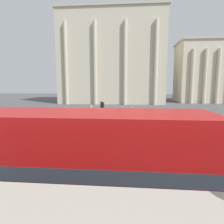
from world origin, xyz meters
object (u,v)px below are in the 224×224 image
(plaza_building_left, at_px, (113,59))
(traffic_light_near, at_px, (89,127))
(traffic_light_mid, at_px, (102,112))
(pedestrian_blue, at_px, (120,117))
(double_decker_bus, at_px, (51,162))
(car_white, at_px, (185,114))
(pedestrian_yellow, at_px, (91,108))
(car_silver, at_px, (212,134))
(pedestrian_olive, at_px, (58,140))
(pedestrian_black, at_px, (132,112))
(plaza_building_right, at_px, (221,72))

(plaza_building_left, relative_size, traffic_light_near, 7.90)
(traffic_light_mid, height_order, pedestrian_blue, traffic_light_mid)
(double_decker_bus, xyz_separation_m, pedestrian_blue, (1.60, 17.08, -1.20))
(plaza_building_left, distance_m, car_white, 30.57)
(pedestrian_yellow, bearing_deg, pedestrian_blue, 80.73)
(traffic_light_near, xyz_separation_m, traffic_light_mid, (-0.24, 7.51, -0.12))
(car_silver, height_order, pedestrian_yellow, pedestrian_yellow)
(traffic_light_near, relative_size, pedestrian_olive, 2.05)
(pedestrian_yellow, relative_size, pedestrian_olive, 0.99)
(pedestrian_yellow, bearing_deg, traffic_light_near, 60.90)
(car_silver, distance_m, pedestrian_yellow, 20.22)
(traffic_light_near, xyz_separation_m, pedestrian_black, (2.86, 16.44, -1.28))
(car_white, relative_size, pedestrian_blue, 2.33)
(double_decker_bus, relative_size, plaza_building_right, 0.46)
(plaza_building_left, height_order, traffic_light_mid, plaza_building_left)
(car_silver, height_order, pedestrian_olive, pedestrian_olive)
(pedestrian_blue, height_order, pedestrian_black, pedestrian_blue)
(plaza_building_right, height_order, pedestrian_olive, plaza_building_right)
(pedestrian_yellow, bearing_deg, pedestrian_olive, 54.17)
(car_silver, distance_m, pedestrian_blue, 10.20)
(traffic_light_mid, height_order, car_white, traffic_light_mid)
(pedestrian_blue, bearing_deg, car_white, -148.63)
(pedestrian_yellow, bearing_deg, plaza_building_left, -134.11)
(double_decker_bus, bearing_deg, car_white, 57.95)
(double_decker_bus, relative_size, pedestrian_blue, 6.07)
(car_silver, height_order, pedestrian_blue, pedestrian_blue)
(pedestrian_black, bearing_deg, pedestrian_blue, -55.26)
(traffic_light_near, xyz_separation_m, car_silver, (9.70, 5.41, -1.57))
(pedestrian_black, distance_m, pedestrian_olive, 16.06)
(double_decker_bus, xyz_separation_m, pedestrian_black, (3.03, 22.14, -1.26))
(traffic_light_near, distance_m, pedestrian_yellow, 20.78)
(plaza_building_right, bearing_deg, car_white, -120.29)
(plaza_building_left, distance_m, pedestrian_yellow, 24.97)
(plaza_building_left, xyz_separation_m, pedestrian_blue, (3.69, -31.46, -10.66))
(car_silver, bearing_deg, plaza_building_right, -128.21)
(car_silver, bearing_deg, pedestrian_olive, 3.76)
(traffic_light_mid, bearing_deg, pedestrian_blue, 66.66)
(plaza_building_right, distance_m, pedestrian_olive, 54.30)
(plaza_building_left, distance_m, pedestrian_black, 28.95)
(car_white, bearing_deg, plaza_building_right, 70.32)
(double_decker_bus, xyz_separation_m, traffic_light_near, (0.17, 5.70, 0.02))
(traffic_light_mid, xyz_separation_m, pedestrian_olive, (-2.30, -6.19, -1.18))
(double_decker_bus, bearing_deg, traffic_light_mid, 83.24)
(plaza_building_left, height_order, pedestrian_black, plaza_building_left)
(plaza_building_left, relative_size, pedestrian_black, 15.85)
(plaza_building_left, bearing_deg, pedestrian_black, -79.05)
(traffic_light_mid, xyz_separation_m, car_silver, (9.94, -2.09, -1.45))
(pedestrian_black, xyz_separation_m, pedestrian_olive, (-5.39, -15.12, -0.02))
(double_decker_bus, height_order, pedestrian_blue, double_decker_bus)
(double_decker_bus, distance_m, pedestrian_blue, 17.20)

